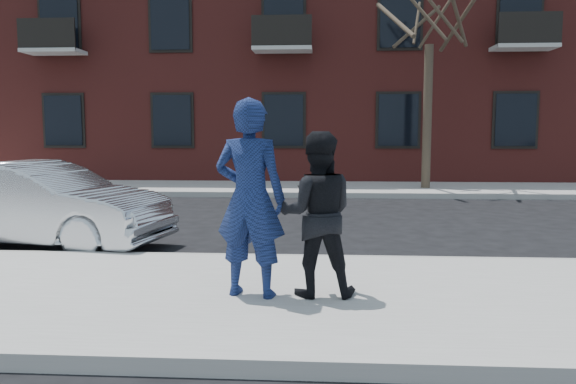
# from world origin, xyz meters

# --- Properties ---
(ground) EXTENTS (100.00, 100.00, 0.00)m
(ground) POSITION_xyz_m (0.00, 0.00, 0.00)
(ground) COLOR black
(ground) RESTS_ON ground
(near_sidewalk) EXTENTS (50.00, 3.50, 0.15)m
(near_sidewalk) POSITION_xyz_m (0.00, -0.25, 0.07)
(near_sidewalk) COLOR #9C9994
(near_sidewalk) RESTS_ON ground
(near_curb) EXTENTS (50.00, 0.10, 0.15)m
(near_curb) POSITION_xyz_m (0.00, 1.55, 0.07)
(near_curb) COLOR #999691
(near_curb) RESTS_ON ground
(far_sidewalk) EXTENTS (50.00, 3.50, 0.15)m
(far_sidewalk) POSITION_xyz_m (0.00, 11.25, 0.07)
(far_sidewalk) COLOR #9C9994
(far_sidewalk) RESTS_ON ground
(far_curb) EXTENTS (50.00, 0.10, 0.15)m
(far_curb) POSITION_xyz_m (0.00, 9.45, 0.07)
(far_curb) COLOR #999691
(far_curb) RESTS_ON ground
(apartment_building) EXTENTS (24.30, 10.30, 12.30)m
(apartment_building) POSITION_xyz_m (2.00, 18.00, 6.16)
(apartment_building) COLOR maroon
(apartment_building) RESTS_ON ground
(street_tree) EXTENTS (3.60, 3.60, 6.80)m
(street_tree) POSITION_xyz_m (4.50, 11.00, 5.52)
(street_tree) COLOR #3C2E23
(street_tree) RESTS_ON far_sidewalk
(silver_sedan) EXTENTS (4.31, 2.18, 1.36)m
(silver_sedan) POSITION_xyz_m (-3.03, 2.56, 0.68)
(silver_sedan) COLOR #B7BABF
(silver_sedan) RESTS_ON ground
(man_hoodie) EXTENTS (0.81, 0.62, 2.01)m
(man_hoodie) POSITION_xyz_m (0.71, -0.36, 1.15)
(man_hoodie) COLOR navy
(man_hoodie) RESTS_ON near_sidewalk
(man_peacoat) EXTENTS (0.84, 0.67, 1.68)m
(man_peacoat) POSITION_xyz_m (1.38, -0.29, 0.99)
(man_peacoat) COLOR black
(man_peacoat) RESTS_ON near_sidewalk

